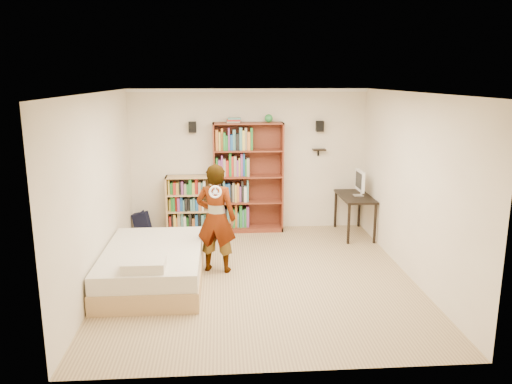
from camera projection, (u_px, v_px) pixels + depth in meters
ground at (258, 276)px, 7.46m from camera, size 4.50×5.00×0.01m
room_shell at (259, 160)px, 7.07m from camera, size 4.52×5.02×2.71m
crown_molding at (259, 95)px, 6.86m from camera, size 4.50×5.00×0.06m
speaker_left at (192, 127)px, 9.27m from camera, size 0.14×0.12×0.20m
speaker_right at (320, 126)px, 9.44m from camera, size 0.14×0.12×0.20m
wall_shelf at (319, 150)px, 9.55m from camera, size 0.25×0.16×0.02m
tall_bookshelf at (248, 178)px, 9.47m from camera, size 1.32×0.38×2.08m
low_bookshelf at (189, 204)px, 9.53m from camera, size 0.87×0.32×1.08m
computer_desk at (354, 215)px, 9.35m from camera, size 0.56×1.11×0.76m
imac at (359, 183)px, 9.20m from camera, size 0.17×0.49×0.48m
daybed at (153, 261)px, 7.19m from camera, size 1.39×2.15×0.63m
person at (216, 218)px, 7.50m from camera, size 0.69×0.54×1.67m
wii_wheel at (215, 192)px, 7.09m from camera, size 0.18×0.07×0.19m
navy_bag at (142, 223)px, 9.45m from camera, size 0.35×0.26×0.43m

